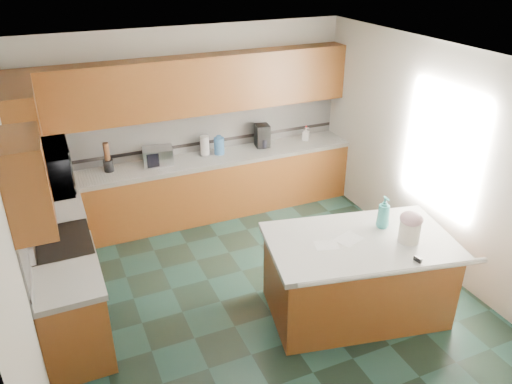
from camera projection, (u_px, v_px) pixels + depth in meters
floor at (256, 292)px, 5.86m from camera, size 4.60×4.60×0.00m
ceiling at (256, 59)px, 4.64m from camera, size 4.60×4.60×0.00m
wall_back at (191, 123)px, 7.15m from camera, size 4.60×0.04×2.70m
wall_front at (395, 329)px, 3.35m from camera, size 4.60×0.04×2.70m
wall_left at (17, 235)px, 4.42m from camera, size 0.04×4.60×2.70m
wall_right at (430, 155)px, 6.08m from camera, size 0.04×4.60×2.70m
back_base_cab at (201, 190)px, 7.30m from camera, size 4.60×0.60×0.86m
back_countertop at (200, 161)px, 7.09m from camera, size 4.60×0.64×0.06m
back_upper_cab at (193, 85)px, 6.73m from camera, size 4.60×0.33×0.78m
back_backsplash at (192, 131)px, 7.17m from camera, size 4.60×0.02×0.63m
back_accent_band at (193, 144)px, 7.26m from camera, size 4.60×0.01×0.05m
left_base_cab_rear at (61, 243)px, 6.00m from camera, size 0.60×0.82×0.86m
left_counter_rear at (54, 210)px, 5.80m from camera, size 0.64×0.82×0.06m
left_base_cab_front at (75, 323)px, 4.75m from camera, size 0.60×0.72×0.86m
left_counter_front at (66, 284)px, 4.54m from camera, size 0.64×0.72×0.06m
left_backsplash at (23, 218)px, 4.93m from camera, size 0.02×2.30×0.63m
left_accent_band at (27, 235)px, 5.02m from camera, size 0.01×2.30×0.05m
left_upper_cab_rear at (23, 122)px, 5.38m from camera, size 0.33×1.09×0.78m
left_upper_cab_front at (27, 183)px, 4.02m from camera, size 0.33×0.72×0.78m
range_body at (67, 279)px, 5.35m from camera, size 0.60×0.76×0.88m
range_oven_door at (96, 275)px, 5.47m from camera, size 0.02×0.68×0.55m
range_cooktop at (60, 243)px, 5.14m from camera, size 0.62×0.78×0.04m
range_handle at (93, 246)px, 5.31m from camera, size 0.02×0.66×0.02m
range_backguard at (30, 238)px, 5.00m from camera, size 0.06×0.76×0.18m
microwave at (44, 169)px, 4.77m from camera, size 0.50×0.73×0.41m
island_base at (356, 278)px, 5.38m from camera, size 1.99×1.39×0.86m
island_top at (360, 242)px, 5.17m from camera, size 2.11×1.51×0.06m
island_bullnose at (395, 272)px, 4.71m from camera, size 1.89×0.45×0.06m
treat_jar at (410, 231)px, 5.09m from camera, size 0.28×0.28×0.23m
treat_jar_lid at (412, 219)px, 5.02m from camera, size 0.24×0.24×0.15m
treat_jar_knob at (412, 214)px, 5.00m from camera, size 0.08×0.03×0.03m
treat_jar_knob_end_l at (409, 215)px, 4.99m from camera, size 0.04×0.04×0.04m
treat_jar_knob_end_r at (415, 214)px, 5.02m from camera, size 0.04×0.04×0.04m
soap_bottle_island at (384, 212)px, 5.31m from camera, size 0.16×0.16×0.36m
paper_sheet_a at (349, 239)px, 5.17m from camera, size 0.32×0.28×0.00m
paper_sheet_b at (326, 245)px, 5.06m from camera, size 0.28×0.24×0.00m
clamp_body at (418, 261)px, 4.80m from camera, size 0.04×0.09×0.08m
clamp_handle at (421, 265)px, 4.77m from camera, size 0.01×0.06×0.01m
knife_block at (62, 171)px, 6.41m from camera, size 0.17×0.21×0.27m
utensil_crock at (109, 166)px, 6.66m from camera, size 0.13×0.13×0.16m
utensil_bundle at (107, 152)px, 6.57m from camera, size 0.08×0.08×0.24m
toaster_oven at (158, 156)px, 6.86m from camera, size 0.44×0.33×0.23m
toaster_oven_door at (160, 160)px, 6.76m from camera, size 0.36×0.01×0.19m
paper_towel at (205, 146)px, 7.14m from camera, size 0.13×0.13×0.29m
paper_towel_base at (205, 154)px, 7.20m from camera, size 0.19×0.19×0.01m
water_jug at (219, 146)px, 7.19m from camera, size 0.15×0.15×0.24m
water_jug_neck at (219, 137)px, 7.13m from camera, size 0.07×0.07×0.03m
coffee_maker at (262, 136)px, 7.43m from camera, size 0.23×0.24×0.34m
coffee_carafe at (264, 143)px, 7.44m from camera, size 0.14×0.14×0.14m
soap_bottle_back at (306, 134)px, 7.70m from camera, size 0.13×0.13×0.20m
soap_back_cap at (306, 127)px, 7.65m from camera, size 0.02×0.02×0.03m
window_light_proxy at (442, 149)px, 5.84m from camera, size 0.02×1.40×1.10m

